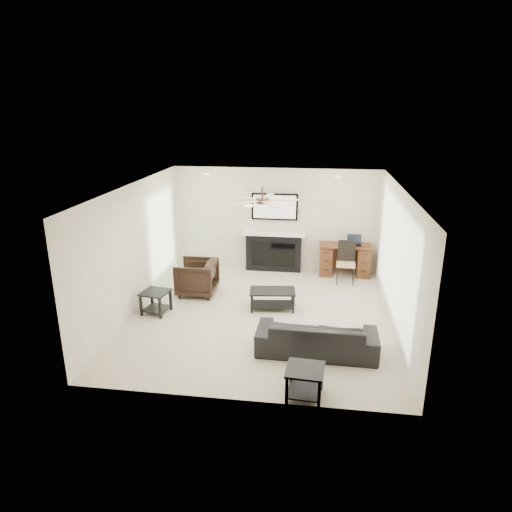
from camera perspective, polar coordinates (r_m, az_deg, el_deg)
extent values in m
plane|color=#BBB397|center=(9.01, 0.64, -7.33)|extent=(5.50, 5.50, 0.00)
cube|color=white|center=(8.25, 0.70, 8.54)|extent=(5.00, 5.50, 0.04)
cube|color=beige|center=(11.18, 2.46, 4.58)|extent=(5.00, 0.04, 2.50)
cube|color=beige|center=(6.02, -2.68, -7.80)|extent=(5.00, 0.04, 2.50)
cube|color=beige|center=(9.19, -15.00, 0.91)|extent=(0.04, 5.50, 2.50)
cube|color=beige|center=(8.61, 17.40, -0.47)|extent=(0.04, 5.50, 2.50)
cube|color=white|center=(8.70, 16.97, -0.37)|extent=(0.04, 5.10, 2.40)
cube|color=#93BC89|center=(10.61, -11.58, 2.35)|extent=(0.04, 1.80, 2.10)
cylinder|color=#382619|center=(8.39, 0.78, 6.97)|extent=(1.40, 1.40, 0.30)
imported|color=black|center=(7.67, 7.61, -9.95)|extent=(1.99, 0.82, 0.58)
imported|color=black|center=(9.91, -7.42, -2.67)|extent=(0.83, 0.80, 0.75)
cube|color=black|center=(9.18, 2.06, -5.46)|extent=(0.95, 0.60, 0.40)
cube|color=black|center=(6.63, 6.10, -15.47)|extent=(0.56, 0.56, 0.45)
cube|color=black|center=(9.21, -12.40, -5.66)|extent=(0.58, 0.58, 0.45)
cube|color=black|center=(11.09, 2.25, 2.89)|extent=(1.52, 0.34, 1.91)
cube|color=#37170D|center=(11.14, 11.00, -0.46)|extent=(1.22, 0.56, 0.76)
cube|color=black|center=(10.59, 11.17, -0.87)|extent=(0.44, 0.46, 0.97)
cube|color=black|center=(10.99, 12.20, 1.91)|extent=(0.33, 0.24, 0.23)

